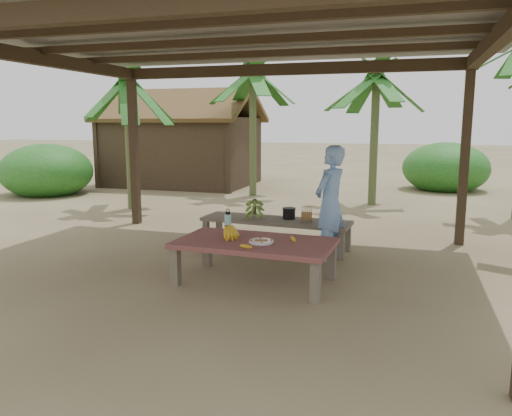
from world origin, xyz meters
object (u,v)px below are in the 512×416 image
(plate, at_px, (261,242))
(woman, at_px, (330,203))
(work_table, at_px, (255,246))
(cooking_pot, at_px, (289,214))
(water_flask, at_px, (228,223))
(ripe_banana_bunch, at_px, (226,231))
(bench, at_px, (276,223))

(plate, bearing_deg, woman, 66.87)
(work_table, distance_m, cooking_pot, 1.67)
(water_flask, bearing_deg, cooking_pot, 71.62)
(ripe_banana_bunch, bearing_deg, plate, -13.83)
(work_table, distance_m, plate, 0.16)
(ripe_banana_bunch, height_order, cooking_pot, ripe_banana_bunch)
(work_table, height_order, water_flask, water_flask)
(plate, distance_m, cooking_pot, 1.77)
(plate, xyz_separation_m, water_flask, (-0.55, 0.39, 0.11))
(work_table, distance_m, woman, 1.46)
(plate, bearing_deg, water_flask, 144.18)
(plate, height_order, woman, woman)
(plate, bearing_deg, ripe_banana_bunch, 166.17)
(bench, relative_size, water_flask, 7.30)
(water_flask, relative_size, woman, 0.20)
(bench, bearing_deg, ripe_banana_bunch, -92.60)
(work_table, bearing_deg, bench, 99.07)
(cooking_pot, bearing_deg, plate, -87.06)
(work_table, xyz_separation_m, woman, (0.68, 1.25, 0.35))
(woman, bearing_deg, work_table, -6.47)
(water_flask, distance_m, woman, 1.48)
(work_table, height_order, bench, work_table)
(woman, bearing_deg, bench, -89.86)
(plate, bearing_deg, work_table, 136.42)
(work_table, xyz_separation_m, cooking_pot, (0.01, 1.67, 0.09))
(work_table, bearing_deg, water_flask, 149.18)
(work_table, bearing_deg, plate, -40.65)
(bench, distance_m, plate, 1.71)
(ripe_banana_bunch, bearing_deg, bench, 83.09)
(plate, distance_m, water_flask, 0.68)
(bench, bearing_deg, water_flask, -97.60)
(bench, xyz_separation_m, water_flask, (-0.27, -1.29, 0.23))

